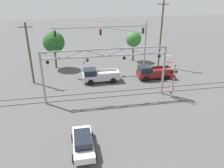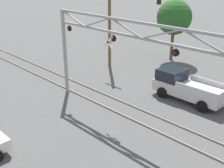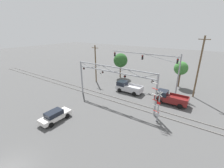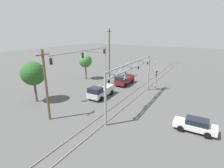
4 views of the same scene
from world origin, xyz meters
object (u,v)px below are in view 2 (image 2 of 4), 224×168
object	(u,v)px
pickup_truck_lead	(186,86)
background_tree_beyond_span	(174,17)
crossing_gantry	(141,58)
utility_pole_left	(109,21)

from	to	relation	value
pickup_truck_lead	background_tree_beyond_span	world-z (taller)	background_tree_beyond_span
crossing_gantry	utility_pole_left	distance (m)	11.58
pickup_truck_lead	background_tree_beyond_span	xyz separation A→B (m)	(-6.35, 7.45, 3.44)
pickup_truck_lead	utility_pole_left	world-z (taller)	utility_pole_left
background_tree_beyond_span	utility_pole_left	bearing A→B (deg)	-115.06
pickup_truck_lead	utility_pole_left	size ratio (longest dim) A/B	0.61
pickup_truck_lead	background_tree_beyond_span	distance (m)	10.38
pickup_truck_lead	utility_pole_left	bearing A→B (deg)	172.43
background_tree_beyond_span	pickup_truck_lead	bearing A→B (deg)	-49.57
utility_pole_left	background_tree_beyond_span	world-z (taller)	utility_pole_left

